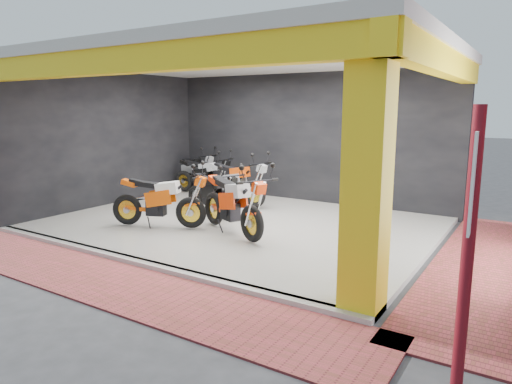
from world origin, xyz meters
TOP-DOWN VIEW (x-y plane):
  - ground at (0.00, 0.00)m, footprint 80.00×80.00m
  - showroom_floor at (0.00, 2.00)m, footprint 8.00×6.00m
  - showroom_ceiling at (0.00, 2.00)m, footprint 8.40×6.40m
  - back_wall at (0.00, 5.10)m, footprint 8.20×0.20m
  - left_wall at (-4.10, 2.00)m, footprint 0.20×6.20m
  - corner_column at (3.75, -0.75)m, footprint 0.50×0.50m
  - header_beam_front at (0.00, -1.00)m, footprint 8.40×0.30m
  - header_beam_right at (4.00, 2.00)m, footprint 0.30×6.40m
  - floor_kerb at (0.00, -1.02)m, footprint 8.00×0.20m
  - paver_front at (0.00, -1.80)m, footprint 9.00×1.40m
  - paver_right at (4.80, 2.00)m, footprint 1.40×7.00m
  - signpost at (5.07, -2.07)m, footprint 0.10×0.36m
  - moto_hero at (-0.52, 0.96)m, footprint 2.33×1.55m
  - moto_row_a at (1.09, 0.79)m, footprint 2.50×1.79m
  - moto_row_b at (-0.36, 2.00)m, footprint 2.12×1.32m
  - moto_row_c at (-0.50, 3.37)m, footprint 2.32×1.11m
  - moto_row_d at (-3.13, 4.67)m, footprint 2.18×0.95m
  - moto_row_e at (-2.18, 4.19)m, footprint 2.09×0.80m

SIDE VIEW (x-z plane):
  - ground at x=0.00m, z-range 0.00..0.00m
  - paver_front at x=0.00m, z-range 0.00..0.03m
  - paver_right at x=4.80m, z-range 0.00..0.03m
  - showroom_floor at x=0.00m, z-range 0.00..0.10m
  - floor_kerb at x=0.00m, z-range 0.00..0.10m
  - moto_row_b at x=-0.36m, z-range 0.10..1.32m
  - moto_row_e at x=-2.18m, z-range 0.10..1.37m
  - moto_row_d at x=-3.13m, z-range 0.10..1.40m
  - moto_hero at x=-0.52m, z-range 0.10..1.44m
  - moto_row_c at x=-0.50m, z-range 0.10..1.46m
  - moto_row_a at x=1.09m, z-range 0.10..1.54m
  - signpost at x=5.07m, z-range 0.12..2.72m
  - back_wall at x=0.00m, z-range 0.00..3.50m
  - left_wall at x=-4.10m, z-range 0.00..3.50m
  - corner_column at x=3.75m, z-range 0.00..3.50m
  - header_beam_front at x=0.00m, z-range 3.10..3.50m
  - header_beam_right at x=4.00m, z-range 3.10..3.50m
  - showroom_ceiling at x=0.00m, z-range 3.50..3.70m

